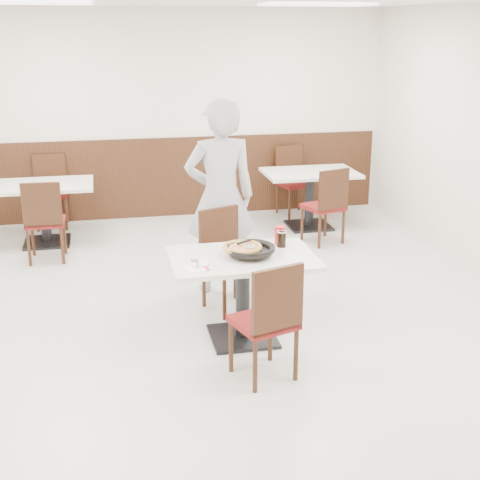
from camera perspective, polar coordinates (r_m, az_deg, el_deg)
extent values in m
plane|color=#B0B0AB|center=(6.24, -2.36, -6.51)|extent=(7.00, 7.00, 0.00)
cube|color=silver|center=(9.23, -6.16, 10.53)|extent=(6.00, 0.04, 2.80)
cube|color=silver|center=(2.59, 10.43, -9.79)|extent=(6.00, 0.04, 2.80)
cube|color=black|center=(9.36, -5.97, 5.35)|extent=(5.90, 0.03, 1.10)
cube|color=white|center=(7.43, -17.30, 18.74)|extent=(1.20, 0.60, 0.02)
cube|color=white|center=(7.79, 6.59, 19.32)|extent=(1.20, 0.60, 0.02)
cylinder|color=black|center=(5.50, 0.95, -1.33)|extent=(0.12, 0.12, 0.04)
cylinder|color=black|center=(5.52, 0.89, -0.99)|extent=(0.40, 0.40, 0.01)
cylinder|color=tan|center=(5.52, 0.19, -0.79)|extent=(0.32, 0.32, 0.02)
cube|color=white|center=(5.48, 0.86, -0.56)|extent=(0.09, 0.11, 0.00)
cube|color=white|center=(5.28, -3.79, -2.40)|extent=(0.19, 0.19, 0.00)
cylinder|color=white|center=(5.36, -3.57, -2.00)|extent=(0.19, 0.19, 0.01)
cube|color=white|center=(5.32, -3.64, -2.07)|extent=(0.04, 0.18, 0.00)
cylinder|color=black|center=(5.76, 3.57, 0.04)|extent=(0.08, 0.08, 0.13)
cylinder|color=red|center=(5.83, 3.43, 0.42)|extent=(0.10, 0.10, 0.16)
imported|color=#A0A0A4|center=(6.56, -1.69, 3.66)|extent=(0.72, 0.48, 1.93)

